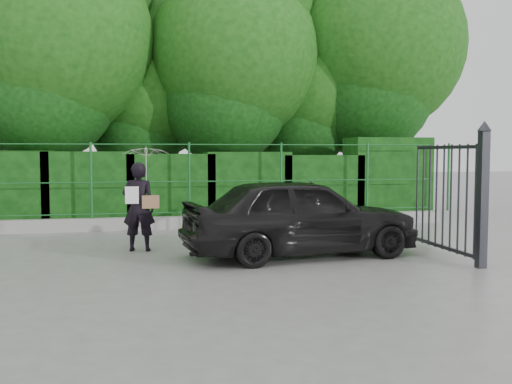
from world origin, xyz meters
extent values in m
plane|color=gray|center=(0.00, 0.00, 0.00)|extent=(80.00, 80.00, 0.00)
cube|color=#9E9E99|center=(0.00, 4.50, 0.15)|extent=(14.00, 0.25, 0.30)
cylinder|color=#195824|center=(-1.90, 4.50, 1.20)|extent=(0.06, 0.06, 1.80)
cylinder|color=#195824|center=(0.40, 4.50, 1.20)|extent=(0.06, 0.06, 1.80)
cylinder|color=#195824|center=(2.70, 4.50, 1.20)|extent=(0.06, 0.06, 1.80)
cylinder|color=#195824|center=(5.00, 4.50, 1.20)|extent=(0.06, 0.06, 1.80)
cylinder|color=#195824|center=(7.30, 4.50, 1.20)|extent=(0.06, 0.06, 1.80)
cylinder|color=#195824|center=(0.00, 4.50, 0.40)|extent=(13.60, 0.03, 0.03)
cylinder|color=#195824|center=(0.00, 4.50, 1.15)|extent=(13.60, 0.03, 0.03)
cylinder|color=#195824|center=(0.00, 4.50, 2.05)|extent=(13.60, 0.03, 0.03)
cube|color=black|center=(-4.00, 5.50, 0.95)|extent=(2.20, 1.20, 1.90)
cube|color=black|center=(-2.00, 5.50, 0.94)|extent=(2.20, 1.20, 1.88)
cube|color=black|center=(0.00, 5.50, 0.91)|extent=(2.20, 1.20, 1.82)
cube|color=black|center=(2.00, 5.50, 0.94)|extent=(2.20, 1.20, 1.87)
cube|color=black|center=(4.00, 5.50, 0.89)|extent=(2.20, 1.20, 1.78)
cube|color=black|center=(6.00, 5.50, 1.13)|extent=(2.20, 1.20, 2.26)
cylinder|color=black|center=(-3.00, 7.20, 2.25)|extent=(0.36, 0.36, 4.50)
sphere|color=#14470F|center=(-3.00, 7.20, 4.95)|extent=(5.40, 5.40, 5.40)
cylinder|color=black|center=(-0.50, 8.50, 1.62)|extent=(0.36, 0.36, 3.25)
sphere|color=#14470F|center=(-0.50, 8.50, 3.58)|extent=(3.90, 3.90, 3.90)
cylinder|color=black|center=(2.00, 7.50, 2.12)|extent=(0.36, 0.36, 4.25)
sphere|color=#14470F|center=(2.00, 7.50, 4.68)|extent=(5.10, 5.10, 5.10)
cylinder|color=black|center=(4.50, 8.20, 1.75)|extent=(0.36, 0.36, 3.50)
sphere|color=#14470F|center=(4.50, 8.20, 3.85)|extent=(4.20, 4.20, 4.20)
cylinder|color=black|center=(6.50, 7.80, 2.38)|extent=(0.36, 0.36, 4.75)
sphere|color=#14470F|center=(6.50, 7.80, 5.23)|extent=(5.70, 5.70, 5.70)
cube|color=#26262C|center=(4.60, -1.20, 1.10)|extent=(0.14, 0.14, 2.20)
cone|color=#26262C|center=(4.60, -1.20, 2.28)|extent=(0.22, 0.22, 0.16)
cube|color=#26262C|center=(4.60, -0.05, 0.15)|extent=(0.05, 2.00, 0.06)
cube|color=#26262C|center=(4.60, -0.05, 1.95)|extent=(0.05, 2.00, 0.06)
cylinder|color=#26262C|center=(4.60, -1.00, 1.05)|extent=(0.04, 0.04, 1.90)
cylinder|color=#26262C|center=(4.60, -0.75, 1.05)|extent=(0.04, 0.04, 1.90)
cylinder|color=#26262C|center=(4.60, -0.50, 1.05)|extent=(0.04, 0.04, 1.90)
cylinder|color=#26262C|center=(4.60, -0.25, 1.05)|extent=(0.04, 0.04, 1.90)
cylinder|color=#26262C|center=(4.60, 0.00, 1.05)|extent=(0.04, 0.04, 1.90)
cylinder|color=#26262C|center=(4.60, 0.25, 1.05)|extent=(0.04, 0.04, 1.90)
cylinder|color=#26262C|center=(4.60, 0.50, 1.05)|extent=(0.04, 0.04, 1.90)
cylinder|color=#26262C|center=(4.60, 0.75, 1.05)|extent=(0.04, 0.04, 1.90)
cylinder|color=#26262C|center=(4.60, 1.00, 1.05)|extent=(0.04, 0.04, 1.90)
imported|color=black|center=(-0.80, 1.51, 0.84)|extent=(0.68, 0.52, 1.68)
imported|color=silver|center=(-0.65, 1.56, 1.58)|extent=(0.89, 0.90, 0.81)
cube|color=#916747|center=(-0.58, 1.43, 0.94)|extent=(0.32, 0.15, 0.24)
cube|color=white|center=(-0.92, 1.39, 1.07)|extent=(0.25, 0.02, 0.32)
imported|color=black|center=(2.04, 0.41, 0.72)|extent=(4.41, 2.25, 1.44)
camera|label=1|loc=(-0.75, -9.37, 1.86)|focal=40.00mm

